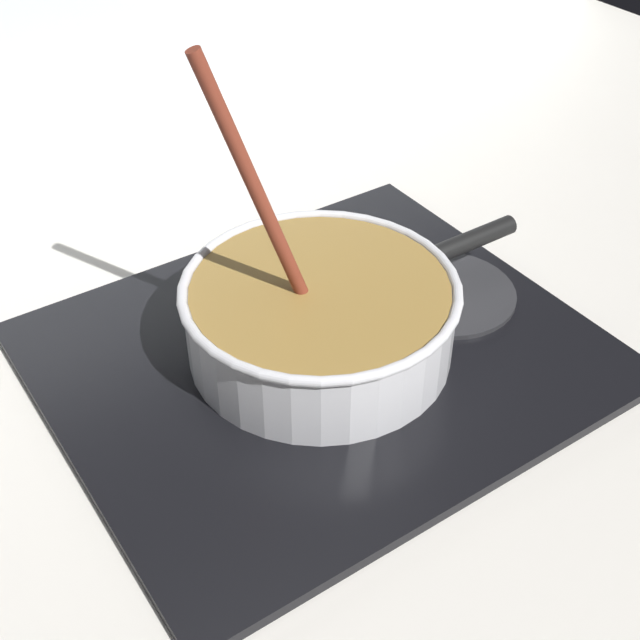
% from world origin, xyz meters
% --- Properties ---
extents(ground, '(2.40, 1.60, 0.04)m').
position_xyz_m(ground, '(0.00, 0.00, -0.02)').
color(ground, beige).
extents(hob_plate, '(0.56, 0.48, 0.01)m').
position_xyz_m(hob_plate, '(0.06, 0.12, 0.01)').
color(hob_plate, black).
rests_on(hob_plate, ground).
extents(burner_ring, '(0.19, 0.19, 0.01)m').
position_xyz_m(burner_ring, '(0.06, 0.12, 0.02)').
color(burner_ring, '#592D0C').
rests_on(burner_ring, hob_plate).
extents(spare_burner, '(0.16, 0.16, 0.01)m').
position_xyz_m(spare_burner, '(0.24, 0.12, 0.01)').
color(spare_burner, '#262628').
rests_on(spare_burner, hob_plate).
extents(cooking_pan, '(0.41, 0.29, 0.34)m').
position_xyz_m(cooking_pan, '(0.06, 0.12, 0.06)').
color(cooking_pan, silver).
rests_on(cooking_pan, hob_plate).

